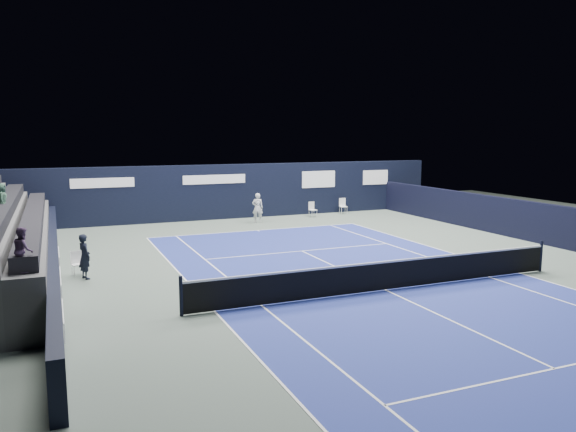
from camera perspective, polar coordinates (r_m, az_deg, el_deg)
name	(u,v)px	position (r m, az deg, el deg)	size (l,w,h in m)	color
ground	(354,276)	(19.52, 6.73, -6.03)	(48.00, 48.00, 0.00)	#4D5C52
court_surface	(386,290)	(17.87, 9.91, -7.44)	(10.97, 23.77, 0.01)	navy
enclosure_wall_right	(505,217)	(28.77, 21.22, -0.07)	(0.30, 22.00, 1.80)	black
folding_chair_back_a	(312,208)	(32.93, 2.48, 0.79)	(0.44, 0.42, 0.89)	silver
folding_chair_back_b	(343,205)	(34.40, 5.59, 1.14)	(0.47, 0.46, 0.94)	silver
line_judge_chair	(77,262)	(20.66, -20.65, -4.36)	(0.44, 0.43, 0.84)	white
line_judge	(85,257)	(19.99, -19.96, -3.89)	(0.56, 0.37, 1.53)	black
court_markings	(386,290)	(17.87, 9.91, -7.43)	(11.03, 23.83, 0.00)	white
tennis_net	(386,274)	(17.74, 9.95, -5.87)	(12.90, 0.10, 1.10)	black
back_sponsor_wall	(230,191)	(32.49, -5.88, 2.51)	(26.00, 0.63, 3.10)	black
side_barrier_left	(54,259)	(20.84, -22.69, -4.01)	(0.33, 22.00, 1.20)	black
tennis_player	(258,208)	(30.80, -3.11, 0.84)	(0.69, 0.90, 1.63)	silver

